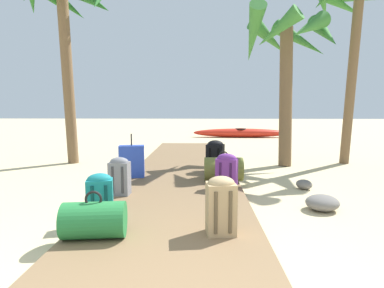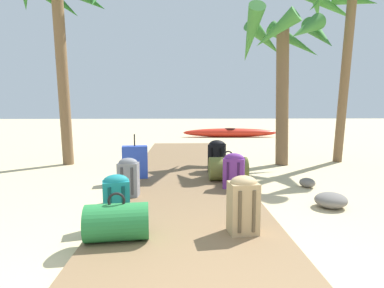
# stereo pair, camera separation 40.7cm
# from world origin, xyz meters

# --- Properties ---
(ground_plane) EXTENTS (60.00, 60.00, 0.00)m
(ground_plane) POSITION_xyz_m (0.00, 3.69, 0.00)
(ground_plane) COLOR #CCB789
(boardwalk) EXTENTS (1.97, 9.23, 0.08)m
(boardwalk) POSITION_xyz_m (0.00, 4.62, 0.04)
(boardwalk) COLOR brown
(boardwalk) RESTS_ON ground
(backpack_tan) EXTENTS (0.30, 0.27, 0.58)m
(backpack_tan) POSITION_xyz_m (0.55, 1.56, 0.38)
(backpack_tan) COLOR tan
(backpack_tan) RESTS_ON boardwalk
(backpack_teal) EXTENTS (0.32, 0.25, 0.51)m
(backpack_teal) POSITION_xyz_m (-0.78, 1.95, 0.35)
(backpack_teal) COLOR #197A7F
(backpack_teal) RESTS_ON boardwalk
(backpack_purple) EXTENTS (0.36, 0.27, 0.55)m
(backpack_purple) POSITION_xyz_m (0.74, 3.25, 0.37)
(backpack_purple) COLOR #6B2D84
(backpack_purple) RESTS_ON boardwalk
(duffel_bag_olive) EXTENTS (0.65, 0.41, 0.51)m
(duffel_bag_olive) POSITION_xyz_m (0.73, 3.77, 0.28)
(duffel_bag_olive) COLOR olive
(duffel_bag_olive) RESTS_ON boardwalk
(suitcase_blue) EXTENTS (0.46, 0.28, 0.78)m
(suitcase_blue) POSITION_xyz_m (-0.88, 4.01, 0.36)
(suitcase_blue) COLOR #2847B7
(suitcase_blue) RESTS_ON boardwalk
(backpack_grey) EXTENTS (0.29, 0.22, 0.54)m
(backpack_grey) POSITION_xyz_m (-0.81, 2.89, 0.36)
(backpack_grey) COLOR slate
(backpack_grey) RESTS_ON boardwalk
(duffel_bag_green) EXTENTS (0.62, 0.41, 0.46)m
(duffel_bag_green) POSITION_xyz_m (-0.67, 1.43, 0.26)
(duffel_bag_green) COLOR #237538
(duffel_bag_green) RESTS_ON boardwalk
(backpack_black) EXTENTS (0.37, 0.33, 0.61)m
(backpack_black) POSITION_xyz_m (0.63, 4.49, 0.40)
(backpack_black) COLOR black
(backpack_black) RESTS_ON boardwalk
(palm_tree_far_right) EXTENTS (2.03, 2.01, 3.52)m
(palm_tree_far_right) POSITION_xyz_m (2.29, 5.75, 2.66)
(palm_tree_far_right) COLOR brown
(palm_tree_far_right) RESTS_ON ground
(palm_tree_near_left) EXTENTS (2.14, 2.11, 4.43)m
(palm_tree_near_left) POSITION_xyz_m (-2.65, 5.72, 3.53)
(palm_tree_near_left) COLOR brown
(palm_tree_near_left) RESTS_ON ground
(palm_tree_near_right) EXTENTS (2.18, 2.18, 4.29)m
(palm_tree_near_right) POSITION_xyz_m (3.73, 5.77, 3.61)
(palm_tree_near_right) COLOR brown
(palm_tree_near_right) RESTS_ON ground
(kayak) EXTENTS (4.18, 0.73, 0.39)m
(kayak) POSITION_xyz_m (2.11, 12.20, 0.20)
(kayak) COLOR red
(kayak) RESTS_ON ground
(rock_right_mid) EXTENTS (0.55, 0.54, 0.20)m
(rock_right_mid) POSITION_xyz_m (1.92, 2.53, 0.10)
(rock_right_mid) COLOR slate
(rock_right_mid) RESTS_ON ground
(rock_right_far) EXTENTS (0.34, 0.35, 0.16)m
(rock_right_far) POSITION_xyz_m (2.03, 3.56, 0.08)
(rock_right_far) COLOR slate
(rock_right_far) RESTS_ON ground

